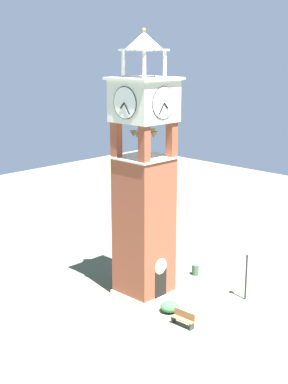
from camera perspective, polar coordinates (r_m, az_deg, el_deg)
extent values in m
plane|color=#5B664C|center=(39.87, 0.00, -10.37)|extent=(80.00, 80.00, 0.00)
cube|color=brown|center=(38.08, 0.00, -3.74)|extent=(3.12, 3.12, 9.70)
cube|color=silver|center=(39.80, 0.00, -10.14)|extent=(3.32, 3.32, 0.35)
cube|color=black|center=(38.41, 1.71, -9.50)|extent=(1.10, 0.04, 2.20)
cylinder|color=silver|center=(37.86, 1.72, -7.57)|extent=(1.10, 0.04, 1.10)
cube|color=brown|center=(34.84, 0.04, 4.81)|extent=(0.56, 0.56, 2.41)
cube|color=brown|center=(36.69, 2.84, 5.29)|extent=(0.56, 0.56, 2.41)
cube|color=brown|center=(36.65, -2.84, 5.28)|extent=(0.56, 0.56, 2.41)
cube|color=brown|center=(38.41, -0.03, 5.73)|extent=(0.56, 0.56, 2.41)
cube|color=silver|center=(36.83, 0.00, 3.53)|extent=(3.28, 3.28, 0.12)
cone|color=brown|center=(36.97, 0.89, 6.03)|extent=(0.41, 0.41, 0.53)
cone|color=brown|center=(37.22, -0.36, 6.09)|extent=(0.43, 0.43, 0.45)
cone|color=brown|center=(36.71, -1.08, 5.97)|extent=(0.56, 0.56, 0.37)
cone|color=brown|center=(36.01, -0.67, 5.80)|extent=(0.46, 0.46, 0.35)
cone|color=brown|center=(35.87, 0.12, 5.77)|extent=(0.42, 0.42, 0.51)
cone|color=brown|center=(36.28, 1.01, 5.87)|extent=(0.53, 0.53, 0.45)
cube|color=silver|center=(36.30, 0.00, 9.25)|extent=(3.36, 3.36, 2.66)
cylinder|color=white|center=(35.14, 2.01, 9.06)|extent=(2.02, 0.05, 2.02)
torus|color=black|center=(35.14, 2.01, 9.06)|extent=(2.04, 0.06, 2.04)
cube|color=black|center=(35.24, 2.27, 8.77)|extent=(0.41, 0.03, 0.43)
cube|color=black|center=(34.97, 1.83, 8.48)|extent=(0.50, 0.03, 0.70)
cylinder|color=white|center=(37.50, -1.89, 9.41)|extent=(2.02, 0.05, 2.02)
torus|color=black|center=(37.50, -1.89, 9.41)|extent=(2.04, 0.06, 2.04)
cube|color=black|center=(37.68, -1.76, 9.15)|extent=(0.41, 0.03, 0.43)
cube|color=black|center=(37.42, -2.20, 8.88)|extent=(0.50, 0.03, 0.70)
cylinder|color=white|center=(35.11, -1.96, 9.05)|extent=(0.05, 2.02, 2.02)
torus|color=black|center=(35.11, -1.96, 9.05)|extent=(0.06, 2.04, 2.04)
cube|color=black|center=(35.21, -2.23, 8.76)|extent=(0.03, 0.41, 0.43)
cube|color=black|center=(34.94, -1.77, 8.48)|extent=(0.03, 0.50, 0.70)
cylinder|color=white|center=(37.53, 1.84, 9.42)|extent=(0.05, 2.02, 2.02)
torus|color=black|center=(37.53, 1.84, 9.42)|extent=(0.06, 2.04, 2.04)
cube|color=black|center=(37.71, 1.70, 9.16)|extent=(0.03, 0.41, 0.43)
cube|color=black|center=(37.46, 2.16, 8.89)|extent=(0.03, 0.50, 0.70)
cube|color=silver|center=(36.20, 0.00, 11.47)|extent=(3.72, 3.72, 0.16)
cylinder|color=silver|center=(34.85, 0.03, 12.81)|extent=(0.22, 0.22, 1.62)
cylinder|color=silver|center=(36.20, 2.12, 12.87)|extent=(0.22, 0.22, 1.62)
cylinder|color=silver|center=(36.17, -2.12, 12.87)|extent=(0.22, 0.22, 1.62)
cylinder|color=silver|center=(37.46, -0.03, 12.94)|extent=(0.22, 0.22, 1.62)
cube|color=silver|center=(36.14, 0.00, 14.25)|extent=(2.29, 2.29, 0.12)
pyramid|color=silver|center=(36.14, 0.00, 15.17)|extent=(2.29, 2.29, 1.03)
sphere|color=#B79338|center=(36.15, 0.00, 16.17)|extent=(0.24, 0.24, 0.24)
cube|color=brown|center=(35.65, 3.95, -12.79)|extent=(0.50, 1.61, 0.06)
cube|color=brown|center=(35.66, 4.15, -12.29)|extent=(0.11, 1.60, 0.44)
cube|color=#2D2D33|center=(35.38, 4.88, -13.48)|extent=(0.40, 0.09, 0.42)
cube|color=#2D2D33|center=(36.16, 3.02, -12.79)|extent=(0.40, 0.09, 0.42)
cylinder|color=black|center=(39.11, 10.35, -8.54)|extent=(0.12, 0.12, 3.24)
sphere|color=silver|center=(38.44, 10.47, -6.07)|extent=(0.36, 0.36, 0.36)
cylinder|color=#38513D|center=(43.07, 5.24, -7.88)|extent=(0.52, 0.52, 0.80)
ellipsoid|color=#336638|center=(37.39, 2.62, -11.58)|extent=(1.22, 1.22, 0.69)
ellipsoid|color=#336638|center=(42.40, -1.31, -8.03)|extent=(0.79, 0.79, 1.03)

